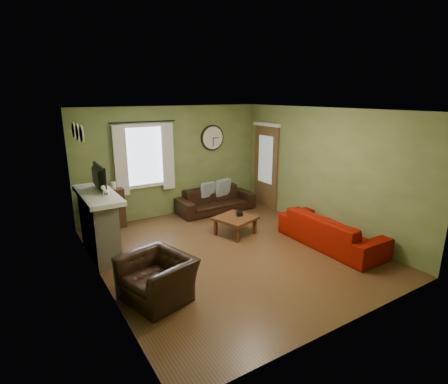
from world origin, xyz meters
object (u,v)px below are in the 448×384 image
sofa_red (331,230)px  coffee_table (235,226)px  sofa_brown (216,200)px  bookshelf (107,209)px  armchair (157,278)px

sofa_red → coffee_table: (-1.26, 1.43, -0.12)m
sofa_brown → sofa_red: sofa_red is taller
sofa_brown → coffee_table: sofa_brown is taller
bookshelf → sofa_brown: (2.62, -0.23, -0.15)m
armchair → coffee_table: bearing=105.3°
coffee_table → armchair: bearing=-148.5°
sofa_red → bookshelf: bearing=47.0°
coffee_table → bookshelf: bearing=140.8°
armchair → coffee_table: armchair is taller
sofa_brown → coffee_table: bearing=-105.7°
sofa_brown → bookshelf: bearing=175.1°
sofa_brown → armchair: bearing=-132.6°
bookshelf → armchair: bearing=-91.5°
bookshelf → coffee_table: bookshelf is taller
sofa_red → armchair: 3.53m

